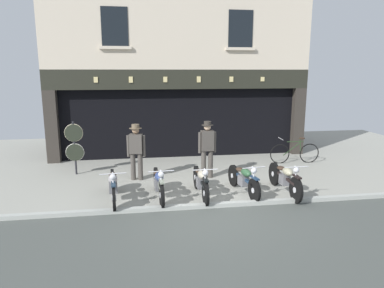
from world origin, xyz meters
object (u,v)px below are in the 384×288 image
motorcycle_center (201,181)px  shopkeeper_center (207,147)px  advert_board_near (241,108)px  tyre_sign_pole (74,143)px  motorcycle_left (113,185)px  motorcycle_center_left (159,183)px  motorcycle_center_right (244,179)px  motorcycle_right (285,178)px  salesman_left (136,149)px  leaning_bicycle (295,153)px

motorcycle_center → shopkeeper_center: bearing=-106.7°
advert_board_near → tyre_sign_pole: bearing=-162.2°
motorcycle_left → advert_board_near: advert_board_near is taller
motorcycle_center_left → motorcycle_center_right: motorcycle_center_left is taller
motorcycle_center_right → advert_board_near: 4.88m
motorcycle_left → motorcycle_right: motorcycle_right is taller
motorcycle_left → salesman_left: size_ratio=1.18×
motorcycle_center_left → leaning_bicycle: 5.83m
motorcycle_right → motorcycle_center_left: bearing=-1.9°
salesman_left → tyre_sign_pole: tyre_sign_pole is taller
advert_board_near → motorcycle_center_left: bearing=-127.5°
motorcycle_center_right → salesman_left: bearing=-38.6°
motorcycle_right → shopkeeper_center: 2.55m
motorcycle_right → shopkeeper_center: bearing=-44.3°
motorcycle_right → motorcycle_left: bearing=-1.6°
salesman_left → motorcycle_center: bearing=144.2°
motorcycle_center_left → motorcycle_center: 1.10m
tyre_sign_pole → shopkeeper_center: bearing=-13.7°
advert_board_near → leaning_bicycle: (1.56, -1.64, -1.47)m
motorcycle_center_right → shopkeeper_center: 1.82m
shopkeeper_center → tyre_sign_pole: (-4.07, 1.00, 0.03)m
motorcycle_center_right → motorcycle_left: bearing=-6.9°
motorcycle_left → motorcycle_center: bearing=174.5°
motorcycle_center_left → motorcycle_center: size_ratio=0.99×
motorcycle_left → salesman_left: bearing=-113.7°
motorcycle_center_left → motorcycle_left: bearing=-3.3°
motorcycle_center_right → salesman_left: 3.35m
leaning_bicycle → shopkeeper_center: bearing=113.5°
motorcycle_center_right → tyre_sign_pole: bearing=-36.0°
motorcycle_center → tyre_sign_pole: bearing=-36.4°
motorcycle_center_left → tyre_sign_pole: (-2.48, 2.63, 0.59)m
motorcycle_center_right → motorcycle_center: bearing=-4.7°
motorcycle_center_right → leaning_bicycle: size_ratio=1.08×
motorcycle_center_left → motorcycle_center_right: 2.28m
leaning_bicycle → motorcycle_center_left: bearing=123.2°
advert_board_near → leaning_bicycle: advert_board_near is taller
motorcycle_center_right → advert_board_near: bearing=-112.6°
motorcycle_center_left → motorcycle_center: bearing=176.5°
motorcycle_left → tyre_sign_pole: 3.00m
tyre_sign_pole → motorcycle_center_left: bearing=-46.6°
motorcycle_left → motorcycle_center_right: size_ratio=1.04×
shopkeeper_center → motorcycle_center_left: bearing=42.0°
leaning_bicycle → advert_board_near: bearing=46.9°
motorcycle_left → motorcycle_right: (4.53, -0.11, 0.01)m
shopkeeper_center → motorcycle_left: bearing=26.9°
shopkeeper_center → motorcycle_center: bearing=69.7°
motorcycle_center_left → advert_board_near: size_ratio=2.02×
motorcycle_left → leaning_bicycle: bearing=-159.9°
advert_board_near → shopkeeper_center: bearing=-123.1°
motorcycle_center → leaning_bicycle: size_ratio=1.10×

